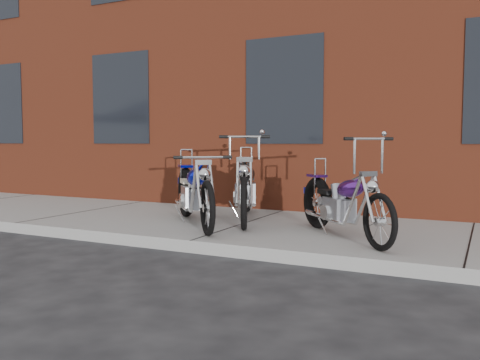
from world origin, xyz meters
The scene contains 6 objects.
ground centered at (0.00, 0.00, 0.00)m, with size 120.00×120.00×0.00m, color black.
sidewalk centered at (0.00, 1.50, 0.07)m, with size 22.00×3.00×0.15m, color gray.
building_brick centered at (0.00, 8.00, 4.00)m, with size 22.00×10.00×8.00m, color maroon.
chopper_purple centered at (1.57, 1.02, 0.55)m, with size 1.59×1.66×1.23m.
chopper_blue centered at (-0.58, 1.06, 0.59)m, with size 1.71×1.90×1.06m.
chopper_third centered at (-0.14, 1.80, 0.60)m, with size 1.16×2.32×1.27m.
Camera 1 is at (3.20, -5.10, 1.32)m, focal length 38.00 mm.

